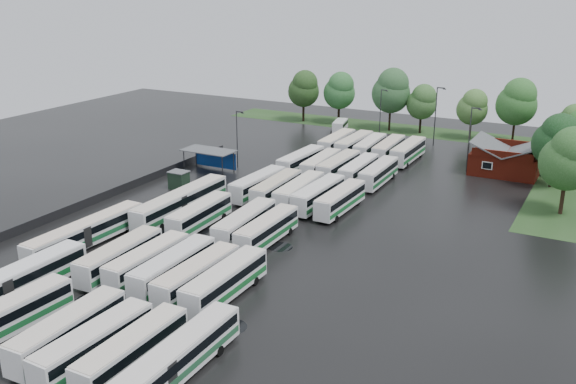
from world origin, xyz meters
The scene contains 58 objects.
ground centered at (0.00, 0.00, 0.00)m, with size 160.00×160.00×0.00m, color black.
brick_building centered at (24.00, 42.77, 1.87)m, with size 10.07×8.60×5.39m.
wash_shed centered at (-17.20, 22.02, 2.99)m, with size 8.20×4.20×3.58m.
utility_hut centered at (-16.20, 12.60, 1.32)m, with size 2.70×2.20×2.62m.
grass_strip_north centered at (2.00, 64.80, 0.01)m, with size 80.00×10.00×0.01m, color #23421A.
grass_strip_east centered at (34.00, 42.80, 0.01)m, with size 10.00×50.00×0.01m, color #23421A.
west_fence centered at (-22.20, 8.00, 0.60)m, with size 0.10×50.00×1.20m, color #2D2D30.
bus_r0c0 centered at (-4.37, -26.15, 1.72)m, with size 2.86×11.31×3.12m.
bus_r0c2 centered at (1.91, -25.87, 1.73)m, with size 2.66×11.38×3.15m.
bus_r0c3 centered at (5.17, -26.33, 1.71)m, with size 2.76×11.22×3.10m.
bus_r0c4 centered at (8.47, -25.67, 1.70)m, with size 2.37×11.09×3.09m.
bus_r1c0 centered at (-4.52, -12.69, 1.73)m, with size 2.81×11.39×3.15m.
bus_r1c1 centered at (-1.30, -12.15, 1.68)m, with size 2.36×10.99×3.06m.
bus_r1c2 centered at (1.97, -12.20, 1.75)m, with size 2.59×11.47×3.18m.
bus_r1c3 centered at (5.16, -12.60, 1.73)m, with size 2.62×11.34×3.14m.
bus_r1c4 centered at (8.29, -12.44, 1.77)m, with size 2.48×11.56×3.22m.
bus_r2c0 centered at (-4.50, 1.37, 1.70)m, with size 2.77×11.21×3.10m.
bus_r2c2 centered at (1.98, 1.31, 1.77)m, with size 3.04×11.65×3.21m.
bus_r2c3 centered at (5.16, 0.97, 1.70)m, with size 2.42×11.13×3.09m.
bus_r3c0 centered at (-4.41, 15.13, 1.71)m, with size 2.83×11.27×3.11m.
bus_r3c1 centered at (-1.25, 14.71, 1.72)m, with size 2.72×11.28×3.12m.
bus_r3c2 centered at (2.14, 14.92, 1.75)m, with size 2.78×11.51×3.19m.
bus_r3c3 centered at (5.01, 14.90, 1.75)m, with size 2.71×11.49×3.18m.
bus_r3c4 centered at (8.35, 14.53, 1.69)m, with size 2.61×11.10×3.08m.
bus_r4c0 centered at (-4.54, 28.57, 1.73)m, with size 2.85×11.42×3.15m.
bus_r4c1 centered at (-1.03, 28.49, 1.67)m, with size 2.68×10.99×3.04m.
bus_r4c2 centered at (1.89, 28.70, 1.73)m, with size 2.51×11.33×3.15m.
bus_r4c3 centered at (5.30, 28.39, 1.69)m, with size 2.51×11.07×3.07m.
bus_r4c4 centered at (8.53, 28.19, 1.69)m, with size 2.45×11.06×3.07m.
bus_r5c0 centered at (-4.45, 42.24, 1.73)m, with size 2.56×11.34×3.15m.
bus_r5c1 centered at (-1.17, 42.19, 1.76)m, with size 2.61×11.54×3.20m.
bus_r5c2 centered at (1.82, 41.96, 1.70)m, with size 2.86×11.21×3.09m.
bus_r5c3 centered at (5.07, 42.24, 1.72)m, with size 2.74×11.29×3.12m.
bus_r5c4 centered at (8.50, 42.06, 1.76)m, with size 2.54×11.53×3.20m.
artic_bus_west_a centered at (-8.99, -22.80, 1.78)m, with size 2.65×17.32×3.21m.
artic_bus_west_b centered at (-9.25, 3.94, 1.78)m, with size 2.46×17.26×3.20m.
artic_bus_west_c centered at (-12.43, -9.46, 1.69)m, with size 2.73×16.45×3.04m.
artic_bus_east centered at (12.23, -26.18, 1.70)m, with size 2.50×16.54×3.07m.
minibus centered at (-9.84, 56.01, 1.38)m, with size 3.26×6.00×2.48m.
tree_north_0 centered at (-21.01, 62.32, 7.03)m, with size 6.60×6.60×10.93m.
tree_north_1 centered at (-13.49, 63.82, 7.01)m, with size 6.58×6.58×10.90m.
tree_north_2 centered at (-1.91, 62.67, 8.08)m, with size 7.58×7.58×12.55m.
tree_north_3 centered at (4.22, 63.29, 6.28)m, with size 5.89×5.89×9.76m.
tree_north_4 centered at (14.01, 63.01, 6.18)m, with size 5.80×5.80×9.61m.
tree_north_5 centered at (21.79, 63.20, 7.83)m, with size 7.35×7.35×12.17m.
tree_east_0 centered at (33.99, 27.23, 7.50)m, with size 7.04×7.04×11.67m.
tree_east_1 centered at (31.31, 38.59, 7.09)m, with size 6.65×6.65×11.02m.
tree_east_2 centered at (31.08, 44.80, 5.03)m, with size 4.72×4.72×7.82m.
tree_east_4 centered at (31.63, 58.66, 5.84)m, with size 5.49×5.48×9.08m.
lamp_post_ne centered at (18.71, 40.57, 5.99)m, with size 1.59×0.31×10.32m.
lamp_post_nw centered at (-14.41, 25.79, 5.38)m, with size 1.43×0.28×9.26m.
lamp_post_back_w centered at (-1.50, 55.96, 5.38)m, with size 1.43×0.28×9.27m.
lamp_post_back_e centered at (9.37, 54.80, 6.20)m, with size 1.65×0.32×10.68m.
puddle_0 centered at (-1.68, -18.80, 0.00)m, with size 5.17×5.17×0.01m, color black.
puddle_1 centered at (7.17, -23.38, 0.00)m, with size 4.13×4.13×0.01m, color black.
puddle_2 centered at (-5.46, -0.93, 0.00)m, with size 6.38×6.38×0.01m, color black.
puddle_3 centered at (6.99, 0.79, 0.00)m, with size 2.82×2.82×0.01m, color black.
puddle_4 centered at (11.64, -16.67, 0.00)m, with size 2.83×2.83×0.01m, color black.
Camera 1 is at (39.30, -57.93, 28.92)m, focal length 40.00 mm.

